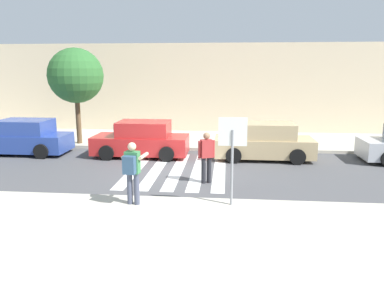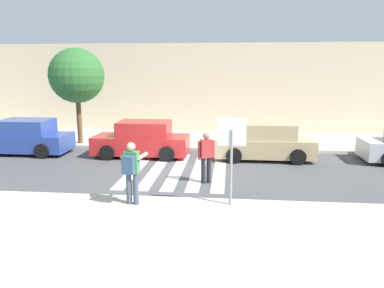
{
  "view_description": "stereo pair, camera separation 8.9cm",
  "coord_description": "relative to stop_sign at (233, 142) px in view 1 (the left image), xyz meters",
  "views": [
    {
      "loc": [
        1.86,
        -13.42,
        3.8
      ],
      "look_at": [
        0.6,
        -0.2,
        1.1
      ],
      "focal_mm": 35.0,
      "sensor_mm": 36.0,
      "label": 1
    },
    {
      "loc": [
        1.94,
        -13.41,
        3.8
      ],
      "look_at": [
        0.6,
        -0.2,
        1.1
      ],
      "focal_mm": 35.0,
      "sensor_mm": 36.0,
      "label": 2
    }
  ],
  "objects": [
    {
      "name": "ground_plane",
      "position": [
        -2.01,
        3.65,
        -1.88
      ],
      "size": [
        120.0,
        120.0,
        0.0
      ],
      "primitive_type": "plane",
      "color": "#4C4C4F"
    },
    {
      "name": "sidewalk_near",
      "position": [
        -2.01,
        -2.55,
        -1.81
      ],
      "size": [
        60.0,
        6.0,
        0.14
      ],
      "primitive_type": "cube",
      "color": "beige",
      "rests_on": "ground"
    },
    {
      "name": "sidewalk_far",
      "position": [
        -2.01,
        9.65,
        -1.81
      ],
      "size": [
        60.0,
        4.8,
        0.14
      ],
      "primitive_type": "cube",
      "color": "beige",
      "rests_on": "ground"
    },
    {
      "name": "building_facade_far",
      "position": [
        -2.01,
        14.05,
        0.72
      ],
      "size": [
        56.0,
        4.0,
        5.21
      ],
      "primitive_type": "cube",
      "color": "beige",
      "rests_on": "ground"
    },
    {
      "name": "crosswalk_stripe_0",
      "position": [
        -3.61,
        3.85,
        -1.88
      ],
      "size": [
        0.44,
        5.2,
        0.01
      ],
      "primitive_type": "cube",
      "color": "silver",
      "rests_on": "ground"
    },
    {
      "name": "crosswalk_stripe_1",
      "position": [
        -2.81,
        3.85,
        -1.88
      ],
      "size": [
        0.44,
        5.2,
        0.01
      ],
      "primitive_type": "cube",
      "color": "silver",
      "rests_on": "ground"
    },
    {
      "name": "crosswalk_stripe_2",
      "position": [
        -2.01,
        3.85,
        -1.88
      ],
      "size": [
        0.44,
        5.2,
        0.01
      ],
      "primitive_type": "cube",
      "color": "silver",
      "rests_on": "ground"
    },
    {
      "name": "crosswalk_stripe_3",
      "position": [
        -1.21,
        3.85,
        -1.88
      ],
      "size": [
        0.44,
        5.2,
        0.01
      ],
      "primitive_type": "cube",
      "color": "silver",
      "rests_on": "ground"
    },
    {
      "name": "crosswalk_stripe_4",
      "position": [
        -0.41,
        3.85,
        -1.88
      ],
      "size": [
        0.44,
        5.2,
        0.01
      ],
      "primitive_type": "cube",
      "color": "silver",
      "rests_on": "ground"
    },
    {
      "name": "stop_sign",
      "position": [
        0.0,
        0.0,
        0.0
      ],
      "size": [
        0.76,
        0.08,
        2.4
      ],
      "color": "gray",
      "rests_on": "sidewalk_near"
    },
    {
      "name": "photographer_with_backpack",
      "position": [
        -2.67,
        -0.25,
        -0.71
      ],
      "size": [
        0.65,
        0.89,
        1.72
      ],
      "color": "#474C60",
      "rests_on": "sidewalk_near"
    },
    {
      "name": "pedestrian_crossing",
      "position": [
        -0.82,
        2.35,
        -0.91
      ],
      "size": [
        0.55,
        0.36,
        1.72
      ],
      "color": "#232328",
      "rests_on": "ground"
    },
    {
      "name": "parked_car_blue",
      "position": [
        -9.25,
        5.95,
        -1.16
      ],
      "size": [
        4.1,
        1.92,
        1.55
      ],
      "color": "#284293",
      "rests_on": "ground"
    },
    {
      "name": "parked_car_red",
      "position": [
        -3.85,
        5.95,
        -1.16
      ],
      "size": [
        4.1,
        1.92,
        1.55
      ],
      "color": "red",
      "rests_on": "ground"
    },
    {
      "name": "parked_car_tan",
      "position": [
        1.45,
        5.95,
        -1.16
      ],
      "size": [
        4.1,
        1.92,
        1.55
      ],
      "color": "tan",
      "rests_on": "ground"
    },
    {
      "name": "street_tree_west",
      "position": [
        -7.44,
        7.86,
        1.55
      ],
      "size": [
        2.63,
        2.63,
        4.62
      ],
      "color": "brown",
      "rests_on": "sidewalk_far"
    }
  ]
}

